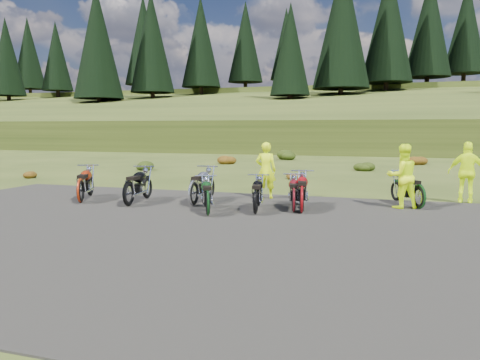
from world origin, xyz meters
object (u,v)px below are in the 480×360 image
(motorcycle_0, at_px, (129,207))
(motorcycle_7, at_px, (418,210))
(person_middle, at_px, (266,171))
(motorcycle_3, at_px, (194,207))

(motorcycle_0, bearing_deg, motorcycle_7, -82.29)
(motorcycle_7, relative_size, person_middle, 1.08)
(motorcycle_3, bearing_deg, motorcycle_0, 108.26)
(motorcycle_3, relative_size, person_middle, 1.17)
(motorcycle_3, relative_size, motorcycle_7, 1.08)
(motorcycle_3, height_order, motorcycle_7, motorcycle_3)
(person_middle, bearing_deg, motorcycle_3, 45.98)
(motorcycle_3, bearing_deg, motorcycle_7, -78.42)
(motorcycle_0, distance_m, person_middle, 4.52)
(motorcycle_0, height_order, motorcycle_3, same)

